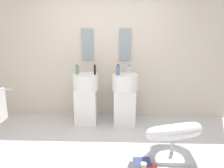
{
  "coord_description": "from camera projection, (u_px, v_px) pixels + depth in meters",
  "views": [
    {
      "loc": [
        0.28,
        -2.98,
        1.86
      ],
      "look_at": [
        0.15,
        0.55,
        0.95
      ],
      "focal_mm": 37.38,
      "sensor_mm": 36.0,
      "label": 1
    }
  ],
  "objects": [
    {
      "name": "ground_plane",
      "position": [
        100.0,
        158.0,
        3.37
      ],
      "size": [
        4.8,
        3.6,
        0.04
      ],
      "primitive_type": "cube",
      "color": "silver"
    },
    {
      "name": "vanity_mirror_right",
      "position": [
        125.0,
        45.0,
        4.51
      ],
      "size": [
        0.22,
        0.03,
        0.6
      ],
      "primitive_type": "cube",
      "color": "#8C9EA8"
    },
    {
      "name": "soap_bottle_black",
      "position": [
        95.0,
        70.0,
        4.24
      ],
      "size": [
        0.04,
        0.04,
        0.19
      ],
      "color": "black",
      "rests_on": "pedestal_sink_left"
    },
    {
      "name": "soap_bottle_amber",
      "position": [
        117.0,
        70.0,
        4.25
      ],
      "size": [
        0.06,
        0.06,
        0.16
      ],
      "color": "#C68C38",
      "rests_on": "pedestal_sink_right"
    },
    {
      "name": "soap_bottle_green",
      "position": [
        77.0,
        70.0,
        4.26
      ],
      "size": [
        0.04,
        0.04,
        0.18
      ],
      "color": "#59996B",
      "rests_on": "pedestal_sink_left"
    },
    {
      "name": "soap_bottle_blue",
      "position": [
        118.0,
        70.0,
        4.2
      ],
      "size": [
        0.06,
        0.06,
        0.19
      ],
      "color": "#4C72B7",
      "rests_on": "pedestal_sink_right"
    },
    {
      "name": "soap_bottle_grey",
      "position": [
        78.0,
        70.0,
        4.34
      ],
      "size": [
        0.05,
        0.05,
        0.15
      ],
      "color": "#99999E",
      "rests_on": "pedestal_sink_left"
    },
    {
      "name": "magazine_navy",
      "position": [
        142.0,
        162.0,
        3.19
      ],
      "size": [
        0.24,
        0.23,
        0.03
      ],
      "primitive_type": "cube",
      "rotation": [
        0.0,
        0.0,
        0.07
      ],
      "color": "navy",
      "rests_on": "area_rug"
    },
    {
      "name": "towel_rack",
      "position": [
        0.0,
        106.0,
        3.6
      ],
      "size": [
        0.37,
        0.22,
        0.95
      ],
      "color": "#B7BABF",
      "rests_on": "ground_plane"
    },
    {
      "name": "soap_bottle_clear",
      "position": [
        129.0,
        70.0,
        4.34
      ],
      "size": [
        0.04,
        0.04,
        0.16
      ],
      "color": "silver",
      "rests_on": "pedestal_sink_right"
    },
    {
      "name": "pedestal_sink_right",
      "position": [
        125.0,
        98.0,
        4.37
      ],
      "size": [
        0.48,
        0.48,
        1.07
      ],
      "color": "white",
      "rests_on": "ground_plane"
    },
    {
      "name": "lounge_chair",
      "position": [
        173.0,
        135.0,
        3.28
      ],
      "size": [
        1.01,
        1.02,
        0.65
      ],
      "color": "#B7BABF",
      "rests_on": "ground_plane"
    },
    {
      "name": "magazine_red",
      "position": [
        146.0,
        168.0,
        3.07
      ],
      "size": [
        0.31,
        0.24,
        0.02
      ],
      "primitive_type": "cube",
      "rotation": [
        0.0,
        0.0,
        -0.08
      ],
      "color": "#B73838",
      "rests_on": "area_rug"
    },
    {
      "name": "vanity_mirror_left",
      "position": [
        88.0,
        45.0,
        4.54
      ],
      "size": [
        0.22,
        0.03,
        0.6
      ],
      "primitive_type": "cube",
      "color": "#8C9EA8"
    },
    {
      "name": "rear_partition",
      "position": [
        106.0,
        53.0,
        4.63
      ],
      "size": [
        4.8,
        0.1,
        2.6
      ],
      "primitive_type": "cube",
      "color": "beige",
      "rests_on": "ground_plane"
    },
    {
      "name": "magazine_charcoal",
      "position": [
        136.0,
        168.0,
        3.07
      ],
      "size": [
        0.25,
        0.26,
        0.03
      ],
      "primitive_type": "cube",
      "rotation": [
        0.0,
        0.0,
        -0.23
      ],
      "color": "#38383D",
      "rests_on": "area_rug"
    },
    {
      "name": "pedestal_sink_left",
      "position": [
        86.0,
        97.0,
        4.4
      ],
      "size": [
        0.48,
        0.48,
        1.07
      ],
      "color": "white",
      "rests_on": "ground_plane"
    },
    {
      "name": "coffee_mug",
      "position": [
        144.0,
        166.0,
        3.06
      ],
      "size": [
        0.08,
        0.08,
        0.09
      ],
      "primitive_type": "cylinder",
      "color": "white",
      "rests_on": "area_rug"
    }
  ]
}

